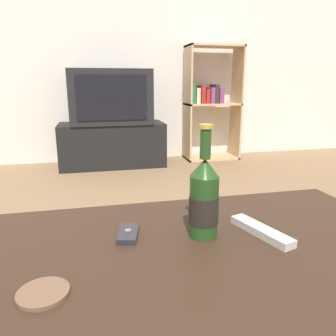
# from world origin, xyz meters

# --- Properties ---
(back_wall) EXTENTS (8.00, 0.05, 2.60)m
(back_wall) POSITION_xyz_m (0.00, 3.02, 1.30)
(back_wall) COLOR silver
(back_wall) RESTS_ON ground_plane
(coffee_table) EXTENTS (1.09, 0.66, 0.47)m
(coffee_table) POSITION_xyz_m (0.00, 0.00, 0.40)
(coffee_table) COLOR #332116
(coffee_table) RESTS_ON ground_plane
(tv_stand) EXTENTS (1.05, 0.45, 0.44)m
(tv_stand) POSITION_xyz_m (-0.04, 2.72, 0.22)
(tv_stand) COLOR black
(tv_stand) RESTS_ON ground_plane
(television) EXTENTS (0.79, 0.50, 0.53)m
(television) POSITION_xyz_m (-0.04, 2.72, 0.71)
(television) COLOR black
(television) RESTS_ON tv_stand
(bookshelf) EXTENTS (0.59, 0.30, 1.22)m
(bookshelf) POSITION_xyz_m (1.04, 2.81, 0.64)
(bookshelf) COLOR tan
(bookshelf) RESTS_ON ground_plane
(beer_bottle) EXTENTS (0.07, 0.07, 0.28)m
(beer_bottle) POSITION_xyz_m (0.02, 0.07, 0.57)
(beer_bottle) COLOR #1E4219
(beer_bottle) RESTS_ON coffee_table
(cell_phone) EXTENTS (0.07, 0.11, 0.02)m
(cell_phone) POSITION_xyz_m (-0.16, 0.10, 0.48)
(cell_phone) COLOR #232328
(cell_phone) RESTS_ON coffee_table
(remote_control) EXTENTS (0.09, 0.19, 0.02)m
(remote_control) POSITION_xyz_m (0.17, 0.04, 0.48)
(remote_control) COLOR beige
(remote_control) RESTS_ON coffee_table
(coaster) EXTENTS (0.09, 0.09, 0.01)m
(coaster) POSITION_xyz_m (-0.34, -0.10, 0.47)
(coaster) COLOR brown
(coaster) RESTS_ON coffee_table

